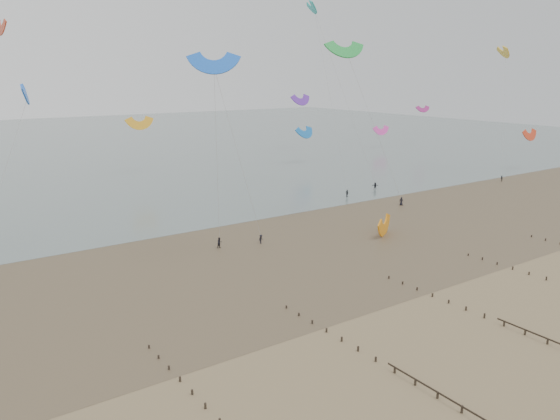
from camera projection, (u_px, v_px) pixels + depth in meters
The scene contains 5 objects.
ground at pixel (437, 315), 66.35m from camera, with size 500.00×500.00×0.00m, color brown.
sea_and_shore at pixel (258, 249), 91.57m from camera, with size 500.00×665.00×0.03m.
kitesurfers at pixel (357, 203), 119.76m from camera, with size 92.52×23.25×1.88m.
grounded_kite at pixel (384, 235), 99.42m from camera, with size 6.93×3.63×5.28m, color orange, non-canonical shape.
kites_airborne at pixel (118, 101), 131.51m from camera, with size 257.87×118.49×43.56m.
Camera 1 is at (-50.54, -39.56, 28.52)m, focal length 35.00 mm.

